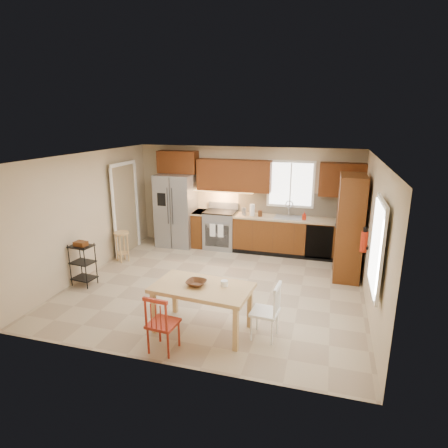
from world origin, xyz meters
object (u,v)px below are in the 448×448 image
at_px(chair_red, 163,322).
at_px(chair_white, 265,311).
at_px(pantry, 349,227).
at_px(bar_stool, 122,247).
at_px(refrigerator, 176,210).
at_px(soap_bottle, 304,216).
at_px(fire_extinguisher, 364,242).
at_px(dining_table, 202,308).
at_px(range_stove, 221,230).
at_px(table_jar, 224,285).
at_px(utility_cart, 83,264).
at_px(table_bowl, 196,286).

height_order(chair_red, chair_white, same).
bearing_deg(pantry, bar_stool, -173.93).
relative_size(refrigerator, pantry, 0.87).
relative_size(refrigerator, chair_red, 2.11).
distance_m(soap_bottle, pantry, 1.31).
xyz_separation_m(fire_extinguisher, bar_stool, (-5.06, 0.53, -0.76)).
bearing_deg(soap_bottle, pantry, -43.45).
distance_m(fire_extinguisher, chair_red, 3.66).
distance_m(fire_extinguisher, dining_table, 3.01).
distance_m(pantry, chair_white, 3.03).
height_order(range_stove, chair_red, range_stove).
distance_m(dining_table, table_jar, 0.52).
height_order(refrigerator, pantry, pantry).
xyz_separation_m(table_jar, bar_stool, (-3.01, 2.14, -0.41)).
height_order(table_jar, bar_stool, table_jar).
bearing_deg(utility_cart, range_stove, 62.02).
distance_m(range_stove, chair_red, 4.41).
bearing_deg(utility_cart, soap_bottle, 41.19).
bearing_deg(table_bowl, fire_extinguisher, 34.56).
bearing_deg(pantry, utility_cart, -159.47).
bearing_deg(chair_red, table_bowl, 73.46).
bearing_deg(chair_white, pantry, -19.26).
xyz_separation_m(soap_bottle, dining_table, (-1.22, -3.65, -0.64)).
xyz_separation_m(chair_red, bar_stool, (-2.34, 2.88, -0.09)).
distance_m(refrigerator, fire_extinguisher, 4.76).
bearing_deg(table_bowl, soap_bottle, 70.18).
bearing_deg(range_stove, soap_bottle, -2.40).
height_order(dining_table, table_bowl, table_bowl).
xyz_separation_m(refrigerator, pantry, (4.13, -0.93, 0.14)).
relative_size(range_stove, chair_white, 1.07).
relative_size(chair_white, table_bowl, 2.90).
distance_m(chair_white, bar_stool, 4.24).
bearing_deg(dining_table, utility_cart, 167.00).
bearing_deg(fire_extinguisher, range_stove, 147.38).
xyz_separation_m(pantry, utility_cart, (-4.93, -1.85, -0.63)).
bearing_deg(fire_extinguisher, chair_red, -139.23).
bearing_deg(dining_table, table_jar, 21.07).
bearing_deg(range_stove, fire_extinguisher, -32.62).
bearing_deg(pantry, chair_red, -126.59).
bearing_deg(table_jar, chair_white, -3.80).
bearing_deg(fire_extinguisher, dining_table, -144.41).
xyz_separation_m(range_stove, chair_white, (1.76, -3.68, -0.03)).
height_order(dining_table, utility_cart, utility_cart).
bearing_deg(bar_stool, soap_bottle, 24.95).
xyz_separation_m(pantry, bar_stool, (-4.86, -0.52, -0.71)).
height_order(pantry, dining_table, pantry).
height_order(refrigerator, utility_cart, refrigerator).
bearing_deg(fire_extinguisher, refrigerator, 155.48).
bearing_deg(chair_white, dining_table, 98.14).
xyz_separation_m(table_bowl, bar_stool, (-2.60, 2.23, -0.38)).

